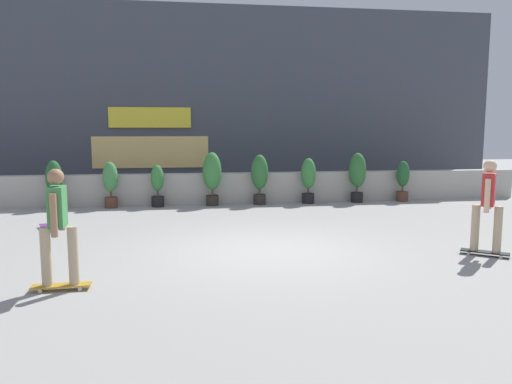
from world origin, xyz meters
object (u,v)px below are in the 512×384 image
at_px(potted_plant_1, 110,182).
at_px(potted_plant_4, 260,176).
at_px(potted_plant_0, 54,182).
at_px(skater_far_right, 58,224).
at_px(potted_plant_5, 308,178).
at_px(potted_plant_6, 357,174).
at_px(skateboard_near_camera, 46,227).
at_px(potted_plant_3, 212,175).
at_px(potted_plant_7, 403,180).
at_px(potted_plant_2, 157,185).
at_px(skater_mid_plaza, 488,203).

height_order(potted_plant_1, potted_plant_4, potted_plant_4).
height_order(potted_plant_0, skater_far_right, skater_far_right).
bearing_deg(potted_plant_5, potted_plant_0, 180.00).
xyz_separation_m(potted_plant_6, skateboard_near_camera, (-8.23, -2.97, -0.81)).
xyz_separation_m(potted_plant_3, potted_plant_7, (5.84, 0.00, -0.23)).
relative_size(potted_plant_0, potted_plant_2, 1.13).
xyz_separation_m(potted_plant_0, potted_plant_1, (1.51, 0.00, -0.04)).
xyz_separation_m(potted_plant_1, skater_mid_plaza, (7.29, -6.44, 0.22)).
xyz_separation_m(potted_plant_3, potted_plant_4, (1.39, 0.00, -0.06)).
xyz_separation_m(potted_plant_2, skateboard_near_camera, (-2.29, -2.97, -0.57)).
relative_size(potted_plant_2, potted_plant_3, 0.77).
bearing_deg(potted_plant_3, skater_far_right, -109.09).
bearing_deg(skater_mid_plaza, potted_plant_0, 143.82).
relative_size(potted_plant_5, skater_far_right, 0.80).
bearing_deg(potted_plant_2, potted_plant_5, -0.00).
height_order(skater_far_right, skateboard_near_camera, skater_far_right).
height_order(potted_plant_4, potted_plant_6, potted_plant_6).
relative_size(potted_plant_0, potted_plant_5, 1.00).
xyz_separation_m(potted_plant_2, potted_plant_6, (5.94, 0.00, 0.23)).
height_order(potted_plant_2, potted_plant_5, potted_plant_5).
xyz_separation_m(potted_plant_0, potted_plant_4, (5.76, 0.00, 0.09)).
bearing_deg(potted_plant_4, potted_plant_2, 180.00).
xyz_separation_m(potted_plant_4, potted_plant_6, (2.99, 0.00, 0.02)).
height_order(potted_plant_1, skater_mid_plaza, skater_mid_plaza).
xyz_separation_m(potted_plant_1, potted_plant_4, (4.25, -0.00, 0.13)).
bearing_deg(potted_plant_7, skateboard_near_camera, -162.96).
relative_size(potted_plant_2, potted_plant_6, 0.80).
bearing_deg(skater_mid_plaza, potted_plant_1, 138.56).
bearing_deg(potted_plant_0, potted_plant_6, 0.00).
relative_size(potted_plant_0, skateboard_near_camera, 1.65).
xyz_separation_m(potted_plant_2, potted_plant_5, (4.42, -0.00, 0.13)).
relative_size(potted_plant_4, potted_plant_5, 1.08).
xyz_separation_m(potted_plant_2, potted_plant_3, (1.56, -0.00, 0.27)).
relative_size(potted_plant_2, skateboard_near_camera, 1.47).
bearing_deg(potted_plant_3, skater_mid_plaza, -55.45).
height_order(potted_plant_1, skater_far_right, skater_far_right).
relative_size(potted_plant_0, potted_plant_1, 1.04).
bearing_deg(skater_far_right, potted_plant_4, 61.80).
distance_m(potted_plant_0, potted_plant_3, 4.37).
bearing_deg(potted_plant_2, potted_plant_0, -180.00).
xyz_separation_m(potted_plant_7, skater_mid_plaza, (-1.40, -6.44, 0.27)).
bearing_deg(potted_plant_6, potted_plant_4, -180.00).
distance_m(potted_plant_2, potted_plant_7, 7.40).
distance_m(potted_plant_7, skater_far_right, 11.12).
bearing_deg(potted_plant_4, potted_plant_7, 0.00).
height_order(potted_plant_3, potted_plant_7, potted_plant_3).
distance_m(potted_plant_6, skateboard_near_camera, 8.79).
bearing_deg(potted_plant_0, skater_far_right, -75.89).
bearing_deg(potted_plant_5, potted_plant_7, 0.00).
relative_size(potted_plant_5, potted_plant_6, 0.90).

